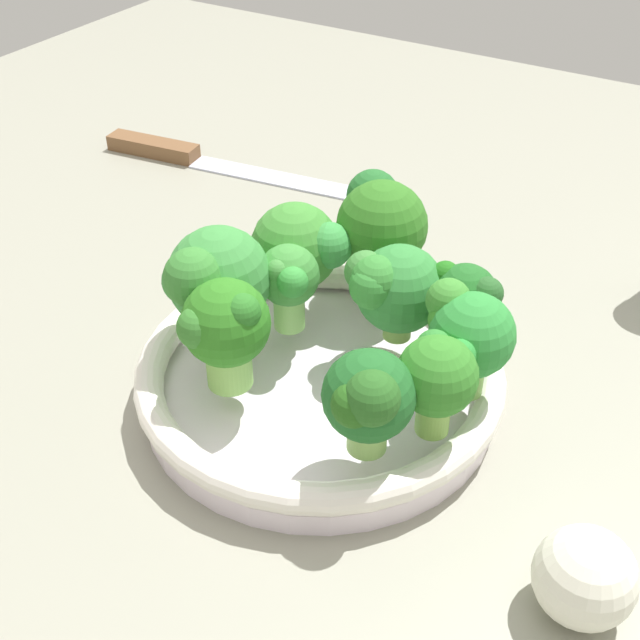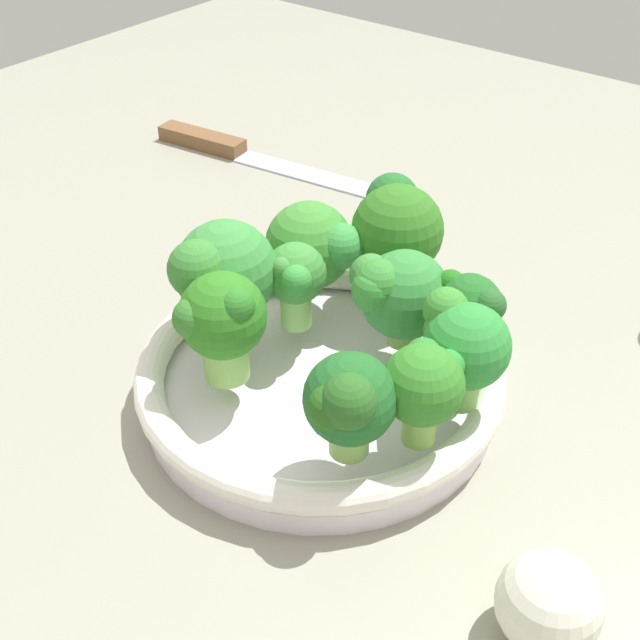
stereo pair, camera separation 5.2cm
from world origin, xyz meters
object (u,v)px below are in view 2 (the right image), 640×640
bowl (320,378)px  broccoli_floret_4 (424,385)px  broccoli_floret_3 (315,246)px  garlic_bulb (549,603)px  broccoli_floret_5 (463,343)px  broccoli_floret_6 (300,280)px  broccoli_floret_1 (220,272)px  broccoli_floret_2 (349,401)px  broccoli_floret_7 (219,319)px  broccoli_floret_9 (396,292)px  broccoli_floret_8 (469,311)px  broccoli_floret_0 (396,226)px  knife (241,152)px

bowl → broccoli_floret_4: bearing=-103.3°
broccoli_floret_3 → garlic_bulb: 27.65cm
bowl → broccoli_floret_5: (2.04, -8.72, 5.88)cm
broccoli_floret_6 → garlic_bulb: bearing=-111.3°
broccoli_floret_4 → broccoli_floret_1: bearing=88.3°
bowl → broccoli_floret_2: (-5.63, -6.35, 5.59)cm
broccoli_floret_6 → broccoli_floret_7: size_ratio=0.85×
bowl → broccoli_floret_9: (4.13, -2.74, 5.65)cm
broccoli_floret_6 → broccoli_floret_8: (3.93, -10.02, -0.18)cm
bowl → broccoli_floret_1: broccoli_floret_1 is taller
broccoli_floret_0 → garlic_bulb: (-16.67, -20.34, -5.64)cm
broccoli_floret_4 → knife: broccoli_floret_4 is taller
broccoli_floret_8 → broccoli_floret_6: bearing=111.4°
bowl → broccoli_floret_0: bearing=6.3°
broccoli_floret_2 → broccoli_floret_9: size_ratio=1.00×
broccoli_floret_2 → garlic_bulb: 13.82cm
broccoli_floret_2 → broccoli_floret_6: broccoli_floret_2 is taller
broccoli_floret_5 → broccoli_floret_6: (-0.32, 11.68, -0.43)cm
broccoli_floret_0 → knife: 31.62cm
broccoli_floret_5 → broccoli_floret_9: size_ratio=1.05×
broccoli_floret_0 → broccoli_floret_5: broccoli_floret_0 is taller
broccoli_floret_0 → broccoli_floret_6: broccoli_floret_0 is taller
broccoli_floret_0 → garlic_bulb: bearing=-129.3°
broccoli_floret_8 → broccoli_floret_5: bearing=-155.3°
broccoli_floret_2 → broccoli_floret_4: bearing=-33.8°
broccoli_floret_4 → broccoli_floret_9: 8.63cm
broccoli_floret_8 → broccoli_floret_0: bearing=63.5°
bowl → broccoli_floret_0: broccoli_floret_0 is taller
broccoli_floret_6 → broccoli_floret_9: 6.19cm
broccoli_floret_2 → broccoli_floret_4: 4.30cm
broccoli_floret_8 → knife: bearing=63.4°
broccoli_floret_9 → broccoli_floret_5: bearing=-109.2°
bowl → broccoli_floret_0: (9.72, 1.07, 6.47)cm
broccoli_floret_3 → broccoli_floret_7: bearing=-173.2°
broccoli_floret_9 → broccoli_floret_1: bearing=121.2°
broccoli_floret_7 → broccoli_floret_3: bearing=6.8°
broccoli_floret_6 → broccoli_floret_9: bearing=-67.1°
broccoli_floret_3 → broccoli_floret_6: 4.42cm
bowl → knife: 36.93cm
broccoli_floret_6 → knife: 34.19cm
broccoli_floret_4 → garlic_bulb: size_ratio=1.22×
broccoli_floret_1 → broccoli_floret_3: broccoli_floret_1 is taller
broccoli_floret_2 → broccoli_floret_5: bearing=-17.2°
broccoli_floret_3 → broccoli_floret_4: broccoli_floret_3 is taller
broccoli_floret_1 → garlic_bulb: broccoli_floret_1 is taller
broccoli_floret_3 → broccoli_floret_6: bearing=-153.6°
broccoli_floret_0 → broccoli_floret_4: 15.36cm
broccoli_floret_1 → knife: 34.03cm
broccoli_floret_0 → knife: size_ratio=0.30×
broccoli_floret_1 → broccoli_floret_9: bearing=-58.8°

